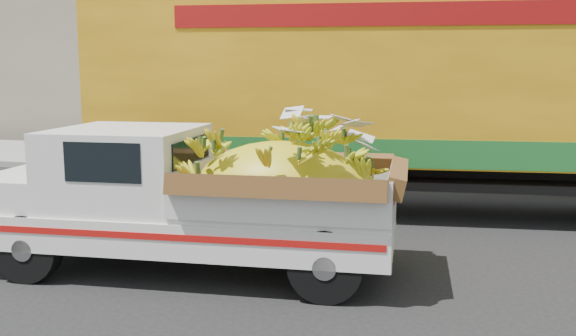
# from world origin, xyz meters

# --- Properties ---
(ground) EXTENTS (100.00, 100.00, 0.00)m
(ground) POSITION_xyz_m (0.00, 0.00, 0.00)
(ground) COLOR black
(ground) RESTS_ON ground
(curb) EXTENTS (60.00, 0.25, 0.15)m
(curb) POSITION_xyz_m (0.00, 7.03, 0.07)
(curb) COLOR gray
(curb) RESTS_ON ground
(sidewalk) EXTENTS (60.00, 4.00, 0.14)m
(sidewalk) POSITION_xyz_m (0.00, 9.13, 0.07)
(sidewalk) COLOR gray
(sidewalk) RESTS_ON ground
(building_left) EXTENTS (18.00, 6.00, 5.00)m
(building_left) POSITION_xyz_m (-8.00, 15.03, 2.50)
(building_left) COLOR gray
(building_left) RESTS_ON ground
(pickup_truck) EXTENTS (5.27, 2.31, 1.80)m
(pickup_truck) POSITION_xyz_m (-0.41, 0.46, 0.97)
(pickup_truck) COLOR black
(pickup_truck) RESTS_ON ground
(semi_trailer) EXTENTS (12.04, 3.95, 3.80)m
(semi_trailer) POSITION_xyz_m (1.96, 4.58, 2.12)
(semi_trailer) COLOR black
(semi_trailer) RESTS_ON ground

